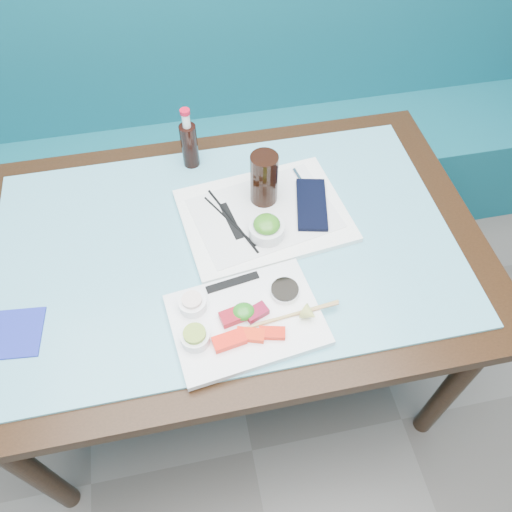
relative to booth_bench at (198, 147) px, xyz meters
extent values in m
cube|color=#105966|center=(0.00, -0.07, -0.15)|extent=(3.00, 0.55, 0.45)
cube|color=#105966|center=(0.00, 0.15, 0.33)|extent=(3.00, 0.12, 0.95)
cube|color=black|center=(0.00, -0.84, 0.36)|extent=(1.40, 0.90, 0.04)
cylinder|color=black|center=(-0.62, -1.21, -0.02)|extent=(0.06, 0.06, 0.71)
cylinder|color=black|center=(0.62, -1.21, -0.02)|extent=(0.06, 0.06, 0.71)
cylinder|color=black|center=(-0.62, -0.47, -0.02)|extent=(0.06, 0.06, 0.71)
cylinder|color=black|center=(0.62, -0.47, -0.02)|extent=(0.06, 0.06, 0.71)
cube|color=#5CA6B8|center=(0.00, -0.84, 0.38)|extent=(1.22, 0.76, 0.01)
cube|color=white|center=(0.01, -1.08, 0.39)|extent=(0.38, 0.29, 0.02)
cube|color=#FF1B0A|center=(-0.04, -1.14, 0.41)|extent=(0.08, 0.05, 0.02)
cube|color=#F92909|center=(0.01, -1.13, 0.41)|extent=(0.07, 0.05, 0.02)
cube|color=red|center=(0.06, -1.14, 0.41)|extent=(0.07, 0.04, 0.01)
cube|color=maroon|center=(-0.02, -1.08, 0.41)|extent=(0.07, 0.05, 0.02)
cube|color=maroon|center=(0.03, -1.08, 0.41)|extent=(0.06, 0.05, 0.02)
ellipsoid|color=#257C1C|center=(0.00, -1.07, 0.42)|extent=(0.06, 0.05, 0.03)
cylinder|color=white|center=(-0.12, -1.12, 0.42)|extent=(0.08, 0.08, 0.03)
cylinder|color=#82A535|center=(-0.12, -1.12, 0.44)|extent=(0.05, 0.05, 0.01)
cylinder|color=white|center=(-0.11, -1.03, 0.42)|extent=(0.08, 0.08, 0.03)
cylinder|color=beige|center=(-0.11, -1.03, 0.43)|extent=(0.06, 0.06, 0.01)
cylinder|color=white|center=(0.11, -1.03, 0.41)|extent=(0.09, 0.09, 0.01)
cylinder|color=black|center=(0.11, -1.03, 0.42)|extent=(0.08, 0.08, 0.01)
cone|color=#CED565|center=(0.15, -1.11, 0.42)|extent=(0.05, 0.05, 0.04)
cube|color=black|center=(-0.01, -0.98, 0.40)|extent=(0.14, 0.04, 0.00)
cylinder|color=tan|center=(0.12, -1.10, 0.41)|extent=(0.23, 0.04, 0.01)
cylinder|color=tan|center=(0.13, -1.10, 0.40)|extent=(0.21, 0.02, 0.01)
cube|color=white|center=(0.12, -0.77, 0.39)|extent=(0.48, 0.39, 0.02)
cube|color=silver|center=(0.12, -0.77, 0.40)|extent=(0.42, 0.34, 0.00)
cylinder|color=silver|center=(0.11, -0.84, 0.42)|extent=(0.11, 0.11, 0.04)
ellipsoid|color=#34781B|center=(0.11, -0.84, 0.44)|extent=(0.09, 0.09, 0.04)
cylinder|color=black|center=(0.13, -0.71, 0.48)|extent=(0.10, 0.10, 0.16)
cube|color=black|center=(0.26, -0.77, 0.41)|extent=(0.12, 0.20, 0.01)
cylinder|color=silver|center=(0.25, -0.66, 0.41)|extent=(0.03, 0.09, 0.01)
cylinder|color=black|center=(0.02, -0.78, 0.40)|extent=(0.11, 0.20, 0.01)
cylinder|color=black|center=(0.03, -0.78, 0.40)|extent=(0.10, 0.25, 0.01)
cube|color=black|center=(0.03, -0.78, 0.40)|extent=(0.05, 0.14, 0.00)
cylinder|color=black|center=(-0.05, -0.51, 0.45)|extent=(0.06, 0.06, 0.14)
cylinder|color=white|center=(-0.05, -0.51, 0.55)|extent=(0.03, 0.03, 0.04)
cylinder|color=red|center=(-0.05, -0.51, 0.57)|extent=(0.03, 0.03, 0.01)
cube|color=navy|center=(-0.53, -1.01, 0.39)|extent=(0.14, 0.14, 0.01)
camera|label=1|loc=(-0.08, -1.66, 1.44)|focal=35.00mm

